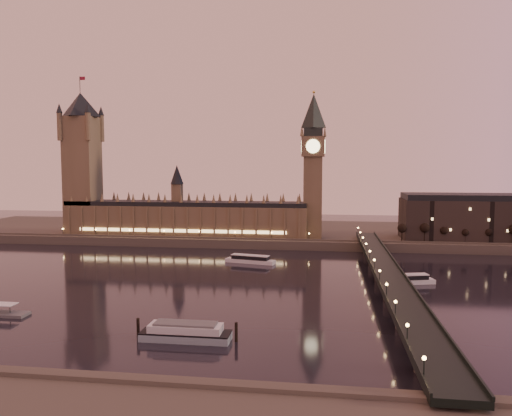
{
  "coord_description": "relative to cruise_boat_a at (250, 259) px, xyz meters",
  "views": [
    {
      "loc": [
        62.87,
        -236.14,
        58.5
      ],
      "look_at": [
        25.03,
        35.0,
        34.5
      ],
      "focal_mm": 35.0,
      "sensor_mm": 36.0,
      "label": 1
    }
  ],
  "objects": [
    {
      "name": "far_embankment",
      "position": [
        11.02,
        111.72,
        0.88
      ],
      "size": [
        560.0,
        130.0,
        6.0
      ],
      "primitive_type": "cube",
      "color": "#423D35",
      "rests_on": "ground"
    },
    {
      "name": "westminster_bridge",
      "position": [
        72.63,
        -53.28,
        3.4
      ],
      "size": [
        13.2,
        260.0,
        15.3
      ],
      "color": "black",
      "rests_on": "ground"
    },
    {
      "name": "bare_tree_2",
      "position": [
        123.05,
        55.72,
        11.96
      ],
      "size": [
        5.34,
        5.34,
        10.85
      ],
      "color": "black",
      "rests_on": "ground"
    },
    {
      "name": "bare_tree_0",
      "position": [
        93.91,
        55.72,
        11.96
      ],
      "size": [
        5.34,
        5.34,
        10.85
      ],
      "color": "black",
      "rests_on": "ground"
    },
    {
      "name": "cruise_boat_b",
      "position": [
        84.85,
        -40.25,
        -0.05
      ],
      "size": [
        26.29,
        12.65,
        4.71
      ],
      "rotation": [
        0.0,
        0.0,
        0.26
      ],
      "color": "silver",
      "rests_on": "ground"
    },
    {
      "name": "victoria_tower",
      "position": [
        -138.98,
        67.72,
        63.67
      ],
      "size": [
        31.68,
        31.68,
        118.0
      ],
      "color": "brown",
      "rests_on": "ground"
    },
    {
      "name": "bare_tree_3",
      "position": [
        137.62,
        55.72,
        11.96
      ],
      "size": [
        5.34,
        5.34,
        10.85
      ],
      "color": "black",
      "rests_on": "ground"
    },
    {
      "name": "bare_tree_4",
      "position": [
        152.19,
        55.72,
        11.96
      ],
      "size": [
        5.34,
        5.34,
        10.85
      ],
      "color": "black",
      "rests_on": "ground"
    },
    {
      "name": "palace_of_westminster",
      "position": [
        -59.1,
        67.71,
        19.59
      ],
      "size": [
        180.0,
        26.62,
        52.0
      ],
      "color": "brown",
      "rests_on": "ground"
    },
    {
      "name": "cruise_boat_a",
      "position": [
        0.0,
        0.0,
        0.0
      ],
      "size": [
        30.77,
        12.96,
        4.81
      ],
      "rotation": [
        0.0,
        0.0,
        -0.22
      ],
      "color": "silver",
      "rests_on": "ground"
    },
    {
      "name": "big_ben",
      "position": [
        35.01,
        67.71,
        61.83
      ],
      "size": [
        17.68,
        17.68,
        104.0
      ],
      "color": "brown",
      "rests_on": "ground"
    },
    {
      "name": "moored_barge",
      "position": [
        -1.74,
        -132.31,
        0.58
      ],
      "size": [
        34.94,
        8.49,
        6.4
      ],
      "rotation": [
        0.0,
        0.0,
        0.0
      ],
      "color": "#87A0AB",
      "rests_on": "ground"
    },
    {
      "name": "bare_tree_1",
      "position": [
        108.48,
        55.72,
        11.96
      ],
      "size": [
        5.34,
        5.34,
        10.85
      ],
      "color": "black",
      "rests_on": "ground"
    },
    {
      "name": "ground",
      "position": [
        -18.98,
        -53.28,
        -2.12
      ],
      "size": [
        700.0,
        700.0,
        0.0
      ],
      "primitive_type": "plane",
      "color": "black",
      "rests_on": "ground"
    }
  ]
}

